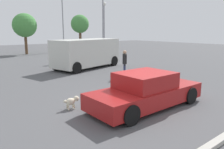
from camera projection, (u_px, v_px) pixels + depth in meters
ground_plane at (137, 106)px, 8.14m from camera, size 80.00×80.00×0.00m
sedan_foreground at (146, 91)px, 7.99m from camera, size 4.55×1.85×1.30m
dog at (72, 101)px, 7.85m from camera, size 0.60×0.28×0.45m
van_white at (87, 52)px, 16.35m from camera, size 5.66×3.35×2.13m
pedestrian at (125, 61)px, 13.10m from camera, size 0.44×0.46×1.61m
light_post_near at (103, 8)px, 22.90m from camera, size 0.44×0.44×7.70m
light_post_mid at (104, 19)px, 25.40m from camera, size 0.44×0.44×5.97m
light_post_far at (63, 12)px, 28.58m from camera, size 0.44×0.44×7.68m
tree_back_right at (25, 25)px, 25.40m from camera, size 2.74×2.74×4.72m
tree_far_right at (80, 24)px, 33.47m from camera, size 2.74×2.74×5.12m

